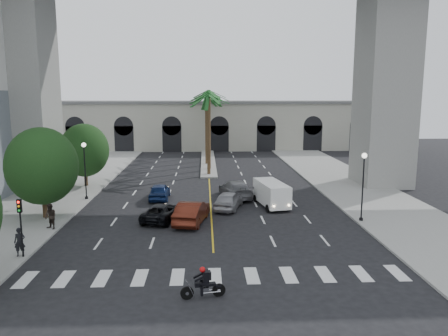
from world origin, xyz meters
TOP-DOWN VIEW (x-y plane):
  - ground at (0.00, 0.00)m, footprint 140.00×140.00m
  - sidewalk_left at (-15.00, 15.00)m, footprint 8.00×100.00m
  - sidewalk_right at (15.00, 15.00)m, footprint 8.00×100.00m
  - median at (0.00, 38.00)m, footprint 2.00×24.00m
  - pier_building at (0.00, 55.00)m, footprint 71.00×10.50m
  - bridge at (3.42, 22.00)m, footprint 75.00×13.00m
  - palm_a at (0.00, 28.00)m, footprint 3.20×3.20m
  - palm_b at (0.10, 32.00)m, footprint 3.20×3.20m
  - palm_c at (-0.20, 36.00)m, footprint 3.20×3.20m
  - palm_d at (0.15, 40.00)m, footprint 3.20×3.20m
  - palm_e at (-0.10, 44.00)m, footprint 3.20×3.20m
  - palm_f at (0.20, 48.00)m, footprint 3.20×3.20m
  - street_tree_mid at (-13.00, 10.00)m, footprint 5.44×5.44m
  - street_tree_far at (-13.00, 22.00)m, footprint 5.04×5.04m
  - lamp_post_left_far at (-11.40, 16.00)m, footprint 0.40×0.40m
  - lamp_post_right at (11.40, 8.00)m, footprint 0.40×0.40m
  - traffic_signal_far at (-11.30, 1.50)m, footprint 0.25×0.18m
  - motorcycle_rider at (-0.56, -3.99)m, footprint 2.17×0.63m
  - car_a at (1.50, 12.42)m, footprint 3.04×4.89m
  - car_b at (-1.50, 8.47)m, footprint 2.82×5.42m
  - car_c at (-3.80, 9.28)m, footprint 3.37×5.16m
  - car_d at (2.39, 16.51)m, footprint 3.30×5.92m
  - car_e at (-4.71, 16.11)m, footprint 1.78×4.41m
  - cargo_van at (5.29, 13.05)m, footprint 2.73×5.26m
  - pedestrian_a at (-11.50, 1.62)m, footprint 0.69×0.51m
  - pedestrian_b at (-11.50, 6.90)m, footprint 1.13×1.08m

SIDE VIEW (x-z plane):
  - ground at x=0.00m, z-range 0.00..0.00m
  - sidewalk_left at x=-15.00m, z-range 0.00..0.15m
  - sidewalk_right at x=15.00m, z-range 0.00..0.15m
  - median at x=0.00m, z-range 0.00..0.20m
  - car_c at x=-3.80m, z-range 0.00..1.32m
  - motorcycle_rider at x=-0.56m, z-range -0.07..1.50m
  - car_e at x=-4.71m, z-range 0.00..1.50m
  - car_a at x=1.50m, z-range 0.00..1.55m
  - car_d at x=2.39m, z-range 0.00..1.62m
  - car_b at x=-1.50m, z-range 0.00..1.70m
  - pedestrian_a at x=-11.50m, z-range 0.15..1.87m
  - pedestrian_b at x=-11.50m, z-range 0.15..1.99m
  - cargo_van at x=5.29m, z-range 0.12..2.26m
  - traffic_signal_far at x=-11.30m, z-range 0.69..4.34m
  - lamp_post_left_far at x=-11.40m, z-range 0.55..5.90m
  - lamp_post_right at x=11.40m, z-range 0.55..5.90m
  - street_tree_far at x=-13.00m, z-range 0.56..7.24m
  - street_tree_mid at x=-13.00m, z-range 0.61..7.81m
  - pier_building at x=0.00m, z-range 0.02..8.52m
  - palm_c at x=-0.20m, z-range 3.86..13.96m
  - palm_a at x=0.00m, z-range 3.95..14.25m
  - palm_e at x=-0.10m, z-range 3.99..14.39m
  - palm_b at x=0.10m, z-range 4.07..14.67m
  - palm_f at x=0.20m, z-range 4.11..14.81m
  - palm_d at x=0.15m, z-range 4.20..15.10m
  - bridge at x=3.42m, z-range 5.51..31.51m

